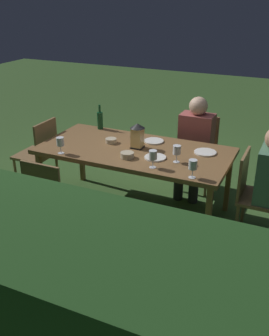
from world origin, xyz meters
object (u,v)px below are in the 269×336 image
Objects in this scene: chair_head_far at (39,152)px; plate_a at (154,141)px; green_bottle_on_table at (100,120)px; wine_glass_b at (153,156)px; lantern_centerpiece at (137,134)px; bowl_olives at (111,140)px; chair_side_left_a at (198,149)px; bowl_bread at (127,155)px; chair_head_near at (254,193)px; chair_side_right_b at (51,197)px; plate_b at (155,157)px; wine_glass_c at (60,142)px; person_in_rust at (194,142)px; wine_glass_a at (177,151)px; wine_glass_d at (193,165)px; plate_c at (205,152)px; dining_table at (134,153)px.

plate_a is at bearing -168.17° from chair_head_far.
wine_glass_b is at bearing 141.77° from green_bottle_on_table.
lantern_centerpiece is at bearing 69.71° from plate_a.
green_bottle_on_table is 2.42× the size of bowl_olives.
chair_side_left_a is at bearing -157.41° from green_bottle_on_table.
chair_head_near is at bearing -168.47° from bowl_bread.
chair_side_left_a is at bearing -116.92° from chair_side_right_b.
green_bottle_on_table is 1.09m from plate_b.
chair_head_near is 1.94m from wine_glass_c.
person_in_rust reaches higher than bowl_olives.
wine_glass_b is (-0.79, -0.52, 0.36)m from chair_side_right_b.
chair_head_far is at bearing -10.93° from bowl_bread.
chair_head_far is 1.39m from plate_a.
wine_glass_a reaches higher than chair_head_near.
chair_head_near is 3.00× the size of green_bottle_on_table.
chair_side_right_b reaches higher than plate_b.
chair_head_near is 5.15× the size of wine_glass_d.
plate_b is 1.61× the size of bowl_bread.
chair_head_near is 4.10× the size of plate_a.
lantern_centerpiece is 2.00× the size of bowl_bread.
plate_c is 0.80m from bowl_bread.
wine_glass_a is at bearing -126.60° from wine_glass_b.
plate_b is 0.28m from bowl_bread.
green_bottle_on_table reaches higher than plate_b.
wine_glass_c is (1.07, 1.10, 0.20)m from person_in_rust.
chair_head_far is at bearing 27.52° from chair_side_left_a.
person_in_rust is 5.41× the size of plate_a.
chair_side_right_b is 3.28× the size of lantern_centerpiece.
wine_glass_c is 0.79× the size of plate_b.
wine_glass_d is 0.55m from plate_b.
dining_table is 11.69× the size of wine_glass_d.
plate_a is 0.46m from bowl_olives.
green_bottle_on_table is at bearing -10.91° from plate_a.
wine_glass_a is at bearing 175.24° from chair_head_far.
lantern_centerpiece is 0.53m from wine_glass_a.
chair_head_far is 0.81m from green_bottle_on_table.
green_bottle_on_table is (1.88, -0.42, 0.35)m from chair_head_near.
chair_head_near is 0.99m from plate_b.
bowl_olives is (-0.93, -0.06, 0.27)m from chair_head_far.
bowl_olives reaches higher than plate_a.
dining_table is 2.27× the size of chair_head_far.
person_in_rust reaches higher than chair_side_right_b.
plate_b is (-0.91, -0.28, -0.11)m from wine_glass_c.
wine_glass_b is (0.89, 0.36, 0.36)m from chair_head_near.
wine_glass_d is 0.79× the size of plate_b.
wine_glass_d is 0.76× the size of plate_c.
plate_a is (-0.55, -1.16, 0.25)m from chair_side_right_b.
plate_a is at bearing 49.43° from person_in_rust.
chair_head_far is 1.66m from wine_glass_b.
wine_glass_d is 1.41× the size of bowl_olives.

